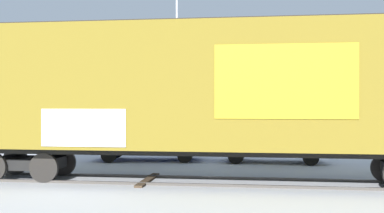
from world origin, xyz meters
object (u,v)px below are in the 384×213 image
at_px(parked_car_silver, 272,142).
at_px(parked_car_blue, 148,140).
at_px(flagpole, 181,40).
at_px(freight_car, 215,89).

bearing_deg(parked_car_silver, parked_car_blue, 179.74).
relative_size(parked_car_blue, parked_car_silver, 1.09).
distance_m(flagpole, parked_car_silver, 9.73).
bearing_deg(parked_car_silver, flagpole, 126.27).
relative_size(freight_car, parked_car_silver, 4.01).
bearing_deg(parked_car_silver, freight_car, -109.98).
distance_m(freight_car, parked_car_blue, 6.66).
bearing_deg(freight_car, parked_car_silver, 70.02).
xyz_separation_m(flagpole, parked_car_silver, (4.86, -6.62, -5.22)).
relative_size(freight_car, flagpole, 1.84).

